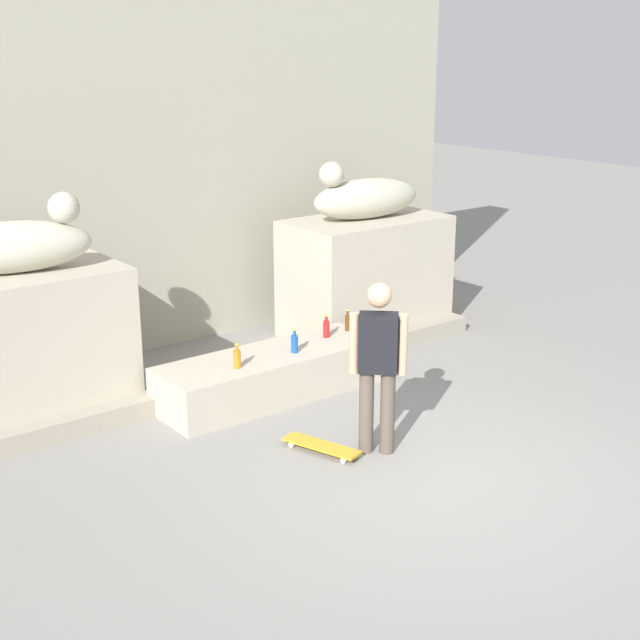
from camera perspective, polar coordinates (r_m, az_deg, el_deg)
ground_plane at (r=8.17m, az=7.11°, el=-10.05°), size 40.00×40.00×0.00m
facade_wall at (r=11.40m, az=-10.80°, el=11.24°), size 9.28×0.60×5.17m
pedestal_left at (r=9.61m, az=-18.65°, el=-1.58°), size 2.12×1.21×1.55m
pedestal_right at (r=11.88m, az=2.92°, el=2.86°), size 2.12×1.21×1.55m
statue_reclining_left at (r=9.34m, az=-19.05°, el=4.59°), size 1.69×0.92×0.78m
statue_reclining_right at (r=11.64m, az=2.85°, el=7.89°), size 1.64×0.68×0.78m
ledge_block at (r=9.82m, az=-3.16°, el=-3.52°), size 2.60×0.85×0.50m
skater at (r=8.27m, az=3.74°, el=-2.64°), size 0.42×0.40×1.67m
skateboard at (r=8.56m, az=0.08°, el=-8.09°), size 0.43×0.82×0.08m
bottle_orange at (r=9.30m, az=-5.34°, el=-2.46°), size 0.08×0.08×0.26m
bottle_red at (r=10.22m, az=0.41°, el=-0.53°), size 0.08×0.08×0.27m
bottle_blue at (r=9.72m, az=-1.65°, el=-1.49°), size 0.08×0.08×0.27m
bottle_brown at (r=10.46m, az=1.78°, el=-0.14°), size 0.06×0.06×0.26m
stair_step at (r=10.26m, az=-4.76°, el=-3.48°), size 6.79×0.50×0.21m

